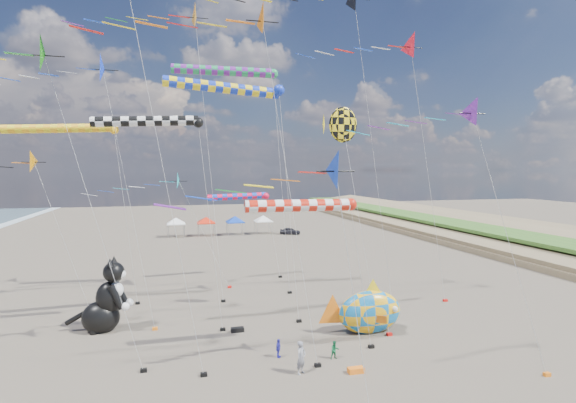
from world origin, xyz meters
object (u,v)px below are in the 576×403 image
Objects in this scene: fish_inflatable at (369,312)px; child_green at (335,350)px; cat_inflatable at (105,294)px; person_adult at (301,358)px; child_blue at (278,348)px; parked_car at (290,231)px.

fish_inflatable is 5.67× the size of child_green.
cat_inflatable is 18.53m from fish_inflatable.
person_adult is 1.69× the size of child_green.
person_adult is at bearing -142.18° from fish_inflatable.
cat_inflatable is 13.25m from child_blue.
person_adult is at bearing -29.95° from cat_inflatable.
child_blue is at bearing -172.86° from parked_car.
child_green is 52.10m from parked_car.
child_green is at bearing -169.14° from parked_car.
fish_inflatable reaches higher than person_adult.
person_adult is 2.56m from child_blue.
person_adult is (11.41, -9.97, -1.70)m from cat_inflatable.
child_blue is (-0.71, 2.43, -0.36)m from person_adult.
parked_car is (14.12, 49.88, 0.04)m from child_blue.
parked_car reaches higher than child_green.
fish_inflatable is 3.35× the size of person_adult.
cat_inflatable reaches higher than person_adult.
parked_car is (13.41, 52.31, -0.31)m from person_adult.
child_blue reaches higher than child_green.
cat_inflatable reaches higher than child_green.
fish_inflatable is at bearing -165.48° from parked_car.
child_blue is at bearing -160.38° from fish_inflatable.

